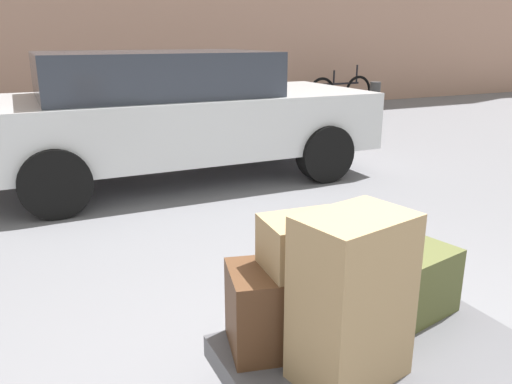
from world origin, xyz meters
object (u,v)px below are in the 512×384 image
bollard_kerb_far (374,99)px  luggage_cart (381,366)px  duffel_bag_olive_front_left (396,283)px  duffel_bag_tan_topmost_pile (306,243)px  parked_car (173,112)px  suitcase_tan_rear_left (352,299)px  bollard_kerb_near (236,108)px  bollard_kerb_mid (305,104)px  duffel_bag_brown_center (304,305)px  bicycle_leaning (340,92)px

bollard_kerb_far → luggage_cart: bearing=-127.8°
luggage_cart → duffel_bag_olive_front_left: bearing=41.9°
duffel_bag_tan_topmost_pile → luggage_cart: bearing=-33.1°
duffel_bag_tan_topmost_pile → parked_car: 4.01m
duffel_bag_olive_front_left → bollard_kerb_far: bearing=41.0°
luggage_cart → parked_car: (0.38, 4.16, 0.49)m
suitcase_tan_rear_left → bollard_kerb_near: size_ratio=0.92×
bollard_kerb_mid → bollard_kerb_far: (1.64, 0.00, 0.00)m
duffel_bag_olive_front_left → bollard_kerb_far: (5.20, 6.80, -0.14)m
duffel_bag_brown_center → parked_car: bearing=94.6°
duffel_bag_brown_center → duffel_bag_olive_front_left: size_ratio=1.16×
suitcase_tan_rear_left → bicycle_leaning: 10.15m
bicycle_leaning → bollard_kerb_mid: 2.14m
bollard_kerb_near → bollard_kerb_far: (3.08, 0.00, 0.00)m
duffel_bag_olive_front_left → suitcase_tan_rear_left: 0.56m
luggage_cart → suitcase_tan_rear_left: (-0.22, -0.06, 0.39)m
suitcase_tan_rear_left → parked_car: bearing=70.2°
luggage_cart → parked_car: 4.21m
bollard_kerb_near → suitcase_tan_rear_left: bearing=-110.0°
luggage_cart → bicycle_leaning: bicycle_leaning is taller
duffel_bag_olive_front_left → bollard_kerb_near: size_ratio=0.76×
duffel_bag_tan_topmost_pile → bollard_kerb_far: bearing=54.9°
duffel_bag_brown_center → bicycle_leaning: size_ratio=0.35×
duffel_bag_tan_topmost_pile → bollard_kerb_near: 7.32m
suitcase_tan_rear_left → bollard_kerb_far: suitcase_tan_rear_left is taller
bollard_kerb_near → bollard_kerb_far: bearing=0.0°
parked_car → duffel_bag_brown_center: bearing=-99.1°
suitcase_tan_rear_left → bollard_kerb_mid: size_ratio=0.92×
bicycle_leaning → bollard_kerb_mid: bearing=-142.6°
bollard_kerb_near → bicycle_leaning: bearing=22.5°
duffel_bag_olive_front_left → bollard_kerb_near: bollard_kerb_near is taller
duffel_bag_brown_center → duffel_bag_tan_topmost_pile: duffel_bag_tan_topmost_pile is taller
parked_car → bollard_kerb_far: (5.06, 2.86, -0.41)m
bicycle_leaning → bollard_kerb_far: (-0.06, -1.30, -0.02)m
duffel_bag_brown_center → bollard_kerb_near: bearing=82.7°
parked_car → bicycle_leaning: (5.12, 4.16, -0.39)m
luggage_cart → duffel_bag_brown_center: (-0.26, 0.20, 0.24)m
duffel_bag_brown_center → bicycle_leaning: bicycle_leaning is taller
bollard_kerb_mid → bollard_kerb_far: 1.64m
duffel_bag_brown_center → duffel_bag_olive_front_left: bearing=15.8°
suitcase_tan_rear_left → parked_car: (0.60, 4.23, 0.10)m
duffel_bag_brown_center → bollard_kerb_far: size_ratio=0.88×
duffel_bag_brown_center → duffel_bag_tan_topmost_pile: size_ratio=1.83×
bicycle_leaning → bollard_kerb_mid: bicycle_leaning is taller
suitcase_tan_rear_left → parked_car: parked_car is taller
duffel_bag_brown_center → bollard_kerb_far: 8.88m
duffel_bag_olive_front_left → bicycle_leaning: bicycle_leaning is taller
luggage_cart → parked_car: bearing=84.8°
duffel_bag_tan_topmost_pile → parked_car: size_ratio=0.08×
duffel_bag_tan_topmost_pile → bollard_kerb_mid: bearing=64.1°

